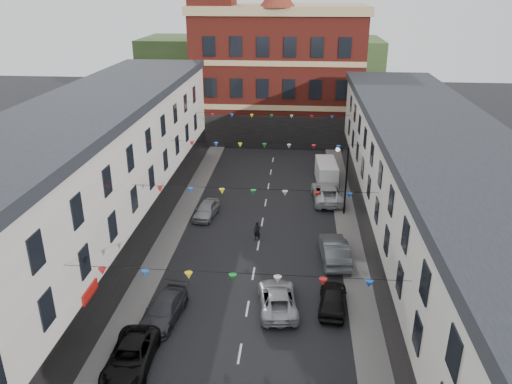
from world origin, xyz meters
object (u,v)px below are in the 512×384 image
(car_right_d, at_px, (333,299))
(moving_car, at_px, (278,299))
(car_left_c, at_px, (131,357))
(car_right_e, at_px, (334,250))
(white_van, at_px, (326,172))
(car_right_f, at_px, (327,193))
(street_lamp, at_px, (344,172))
(pedestrian, at_px, (257,231))
(car_left_d, at_px, (164,309))
(car_left_e, at_px, (206,210))

(car_right_d, height_order, moving_car, car_right_d)
(car_left_c, relative_size, car_right_e, 0.94)
(moving_car, height_order, white_van, white_van)
(car_right_e, height_order, car_right_f, car_right_e)
(car_right_f, height_order, white_van, white_van)
(street_lamp, xyz_separation_m, car_right_d, (-1.45, -13.52, -3.22))
(car_right_e, distance_m, pedestrian, 6.20)
(car_left_d, height_order, white_van, white_van)
(car_right_d, xyz_separation_m, moving_car, (-3.30, -0.23, -0.02))
(car_right_d, xyz_separation_m, pedestrian, (-5.24, 8.30, 0.09))
(car_left_c, bearing_deg, moving_car, 36.84)
(car_left_d, bearing_deg, car_left_c, -91.98)
(car_left_d, distance_m, car_right_e, 12.73)
(pedestrian, bearing_deg, car_right_e, -6.96)
(car_right_e, bearing_deg, car_right_f, -94.92)
(street_lamp, xyz_separation_m, white_van, (-0.95, 7.62, -2.85))
(car_right_d, distance_m, white_van, 21.15)
(car_right_e, relative_size, car_right_f, 0.90)
(car_right_d, xyz_separation_m, car_right_e, (0.40, 5.73, 0.15))
(car_right_d, xyz_separation_m, white_van, (0.50, 21.14, 0.37))
(car_left_d, relative_size, car_right_e, 0.89)
(moving_car, relative_size, pedestrian, 3.10)
(car_right_d, relative_size, moving_car, 0.84)
(car_right_e, height_order, white_van, white_van)
(street_lamp, height_order, car_left_d, street_lamp)
(street_lamp, height_order, car_left_e, street_lamp)
(car_right_f, distance_m, pedestrian, 9.93)
(street_lamp, bearing_deg, pedestrian, -142.07)
(street_lamp, relative_size, pedestrian, 3.91)
(car_right_d, bearing_deg, moving_car, 9.00)
(pedestrian, bearing_deg, car_right_f, 72.88)
(car_right_e, relative_size, pedestrian, 3.27)
(car_left_c, height_order, car_right_e, car_right_e)
(car_left_d, xyz_separation_m, car_right_f, (10.21, 18.34, 0.13))
(moving_car, xyz_separation_m, white_van, (3.80, 21.37, 0.39))
(street_lamp, bearing_deg, car_right_e, -97.68)
(car_right_f, distance_m, white_van, 4.67)
(car_right_f, bearing_deg, car_right_d, 84.61)
(car_left_c, relative_size, car_left_d, 1.05)
(car_right_d, bearing_deg, car_left_c, 34.58)
(street_lamp, xyz_separation_m, car_right_e, (-1.05, -7.79, -3.08))
(car_left_c, height_order, car_right_f, car_right_f)
(street_lamp, relative_size, car_right_e, 1.19)
(car_left_e, height_order, car_right_e, car_right_e)
(car_left_c, bearing_deg, car_right_d, 27.91)
(white_van, bearing_deg, car_right_f, -94.79)
(car_right_f, height_order, moving_car, car_right_f)
(car_left_d, bearing_deg, car_right_e, 43.93)
(car_right_f, relative_size, white_van, 1.17)
(car_left_d, bearing_deg, white_van, 73.13)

